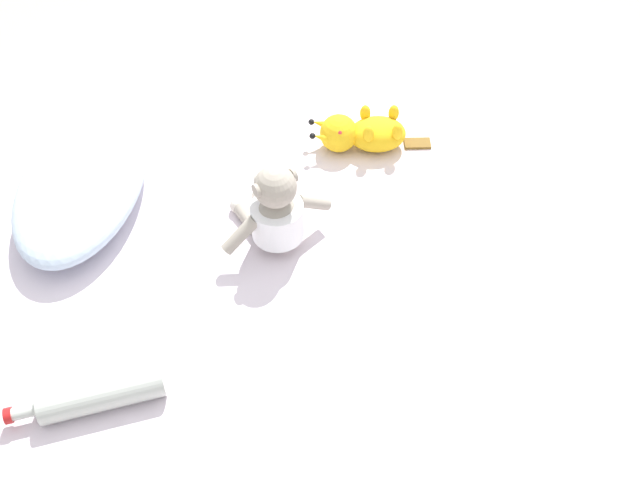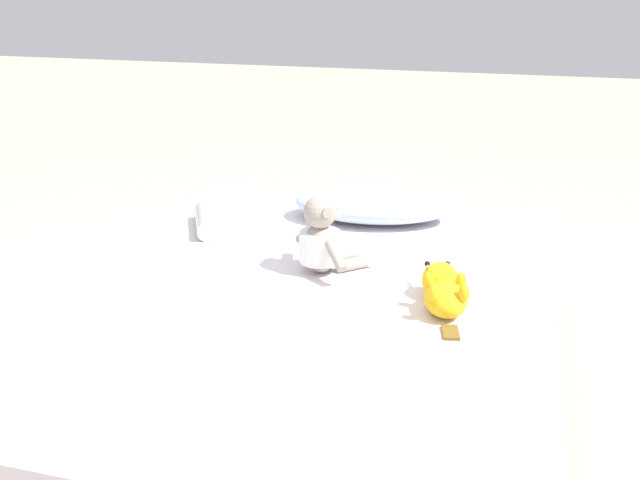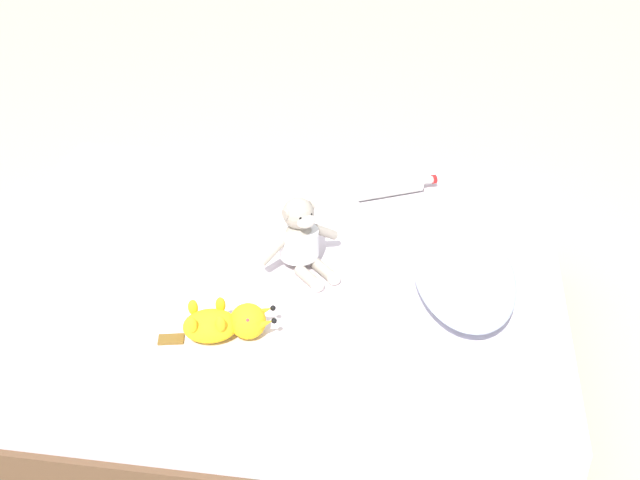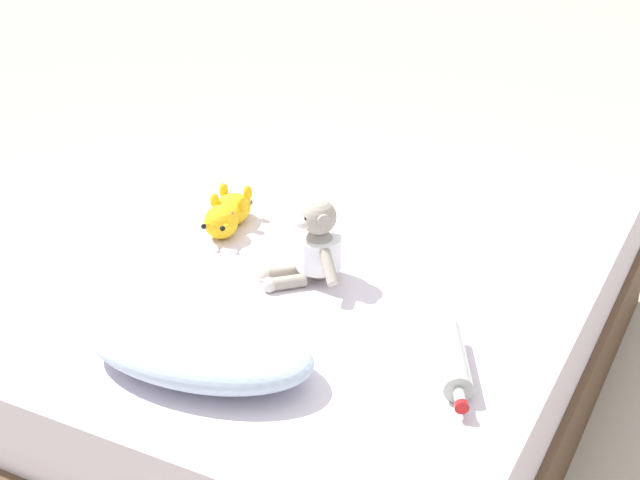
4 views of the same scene
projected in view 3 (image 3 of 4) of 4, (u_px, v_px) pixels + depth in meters
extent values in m
plane|color=#B7A893|center=(273.00, 365.00, 2.79)|extent=(16.00, 16.00, 0.00)
cube|color=brown|center=(272.00, 340.00, 2.73)|extent=(1.41, 1.86, 0.23)
cube|color=silver|center=(269.00, 287.00, 2.61)|extent=(1.37, 1.81, 0.22)
ellipsoid|color=silver|center=(463.00, 272.00, 2.38)|extent=(0.59, 0.37, 0.12)
ellipsoid|color=#9E9384|center=(299.00, 244.00, 2.48)|extent=(0.15, 0.15, 0.15)
cylinder|color=white|center=(299.00, 243.00, 2.48)|extent=(0.17, 0.17, 0.09)
sphere|color=#9E9384|center=(298.00, 213.00, 2.42)|extent=(0.10, 0.10, 0.10)
ellipsoid|color=beige|center=(306.00, 221.00, 2.40)|extent=(0.08, 0.08, 0.04)
sphere|color=black|center=(310.00, 214.00, 2.40)|extent=(0.01, 0.01, 0.01)
sphere|color=black|center=(300.00, 218.00, 2.38)|extent=(0.01, 0.01, 0.01)
cylinder|color=#9E9384|center=(311.00, 205.00, 2.43)|extent=(0.03, 0.03, 0.03)
cylinder|color=#9E9384|center=(285.00, 214.00, 2.39)|extent=(0.03, 0.03, 0.03)
cylinder|color=#9E9384|center=(324.00, 232.00, 2.52)|extent=(0.09, 0.09, 0.08)
cylinder|color=#9E9384|center=(272.00, 251.00, 2.43)|extent=(0.09, 0.09, 0.08)
cylinder|color=#9E9384|center=(324.00, 271.00, 2.46)|extent=(0.10, 0.09, 0.04)
cylinder|color=#9E9384|center=(308.00, 277.00, 2.43)|extent=(0.10, 0.09, 0.04)
sphere|color=beige|center=(334.00, 279.00, 2.43)|extent=(0.04, 0.04, 0.04)
sphere|color=beige|center=(317.00, 285.00, 2.40)|extent=(0.04, 0.04, 0.04)
ellipsoid|color=yellow|center=(210.00, 326.00, 2.20)|extent=(0.14, 0.17, 0.08)
sphere|color=yellow|center=(248.00, 321.00, 2.21)|extent=(0.10, 0.10, 0.10)
cone|color=yellow|center=(263.00, 311.00, 2.23)|extent=(0.04, 0.07, 0.05)
sphere|color=black|center=(273.00, 308.00, 2.22)|extent=(0.02, 0.02, 0.02)
cone|color=yellow|center=(264.00, 324.00, 2.18)|extent=(0.04, 0.07, 0.05)
sphere|color=black|center=(274.00, 321.00, 2.18)|extent=(0.02, 0.02, 0.02)
sphere|color=red|center=(247.00, 306.00, 2.22)|extent=(0.02, 0.02, 0.02)
sphere|color=red|center=(248.00, 320.00, 2.17)|extent=(0.02, 0.02, 0.02)
ellipsoid|color=yellow|center=(221.00, 305.00, 2.22)|extent=(0.03, 0.03, 0.05)
ellipsoid|color=yellow|center=(220.00, 324.00, 2.15)|extent=(0.03, 0.03, 0.05)
ellipsoid|color=yellow|center=(193.00, 307.00, 2.21)|extent=(0.03, 0.03, 0.05)
ellipsoid|color=yellow|center=(192.00, 325.00, 2.15)|extent=(0.03, 0.03, 0.05)
cube|color=brown|center=(171.00, 339.00, 2.21)|extent=(0.05, 0.08, 0.01)
cylinder|color=#B7BCB2|center=(389.00, 187.00, 2.86)|extent=(0.17, 0.25, 0.07)
cylinder|color=#B7BCB2|center=(426.00, 180.00, 2.90)|extent=(0.04, 0.05, 0.03)
cylinder|color=red|center=(434.00, 179.00, 2.91)|extent=(0.03, 0.03, 0.03)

